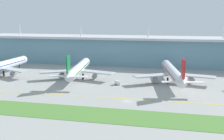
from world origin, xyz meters
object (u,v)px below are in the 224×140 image
airliner_near_middle (78,69)px  airliner_far_middle (173,72)px  airliner_nearest (0,66)px  baggage_cart (117,83)px

airliner_near_middle → airliner_far_middle: size_ratio=0.95×
airliner_nearest → airliner_near_middle: (54.58, 2.24, -0.00)m
airliner_near_middle → baggage_cart: (27.55, -10.73, -5.19)m
airliner_nearest → airliner_near_middle: size_ratio=1.06×
airliner_far_middle → baggage_cart: airliner_far_middle is taller
airliner_nearest → airliner_near_middle: bearing=2.4°
airliner_nearest → airliner_far_middle: (113.83, 3.35, -0.00)m
baggage_cart → airliner_nearest: bearing=174.1°
airliner_nearest → airliner_near_middle: same height
airliner_far_middle → baggage_cart: size_ratio=16.72×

